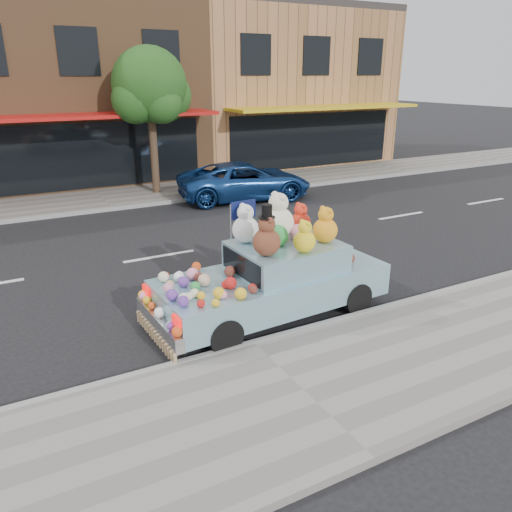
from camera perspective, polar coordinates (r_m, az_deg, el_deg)
ground at (r=12.63m, az=-10.98°, el=-0.05°), size 120.00×120.00×0.00m
near_sidewalk at (r=7.29m, az=5.42°, el=-15.32°), size 60.00×3.00×0.12m
far_sidewalk at (r=18.69m, az=-17.14°, el=6.20°), size 60.00×3.00×0.12m
near_kerb at (r=8.37m, az=-0.31°, el=-10.09°), size 60.00×0.12×0.13m
far_kerb at (r=17.26m, az=-16.10°, el=5.21°), size 60.00×0.12×0.13m
storefront_mid at (r=23.62m, az=-20.95°, el=17.35°), size 10.00×9.80×7.30m
storefront_right at (r=26.93m, az=1.70°, el=18.77°), size 10.00×9.80×7.30m
street_tree at (r=18.75m, az=-12.01°, el=17.93°), size 3.00×2.70×5.22m
car_blue at (r=18.05m, az=-1.29°, el=8.57°), size 5.05×2.93×1.32m
art_car at (r=9.20m, az=1.97°, el=-2.08°), size 4.57×1.98×2.25m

